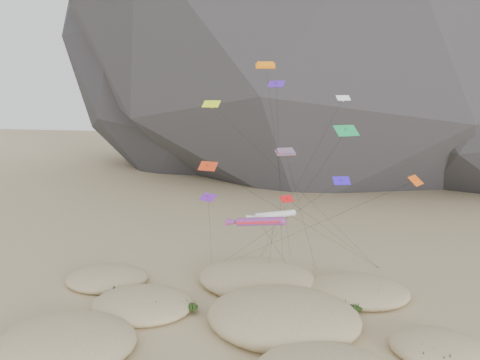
% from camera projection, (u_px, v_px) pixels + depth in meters
% --- Properties ---
extents(ground, '(500.00, 500.00, 0.00)m').
position_uv_depth(ground, '(244.00, 348.00, 48.54)').
color(ground, '#CCB789').
rests_on(ground, ground).
extents(dunes, '(52.53, 40.08, 4.38)m').
position_uv_depth(dunes, '(240.00, 316.00, 53.87)').
color(dunes, '#CCB789').
rests_on(dunes, ground).
extents(dune_grass, '(44.00, 28.02, 1.47)m').
position_uv_depth(dune_grass, '(247.00, 321.00, 52.47)').
color(dune_grass, black).
rests_on(dune_grass, ground).
extents(kite_stakes, '(24.35, 6.10, 0.30)m').
position_uv_depth(kite_stakes, '(288.00, 267.00, 70.44)').
color(kite_stakes, '#3F2D1E').
rests_on(kite_stakes, ground).
extents(rainbow_tube_kite, '(7.20, 14.80, 12.17)m').
position_uv_depth(rainbow_tube_kite, '(257.00, 222.00, 54.07)').
color(rainbow_tube_kite, '#FF1A22').
rests_on(rainbow_tube_kite, ground).
extents(white_tube_kite, '(6.04, 9.77, 11.91)m').
position_uv_depth(white_tube_kite, '(272.00, 215.00, 57.34)').
color(white_tube_kite, silver).
rests_on(white_tube_kite, ground).
extents(orange_parafoil, '(2.85, 17.67, 29.59)m').
position_uv_depth(orange_parafoil, '(266.00, 70.00, 54.06)').
color(orange_parafoil, orange).
rests_on(orange_parafoil, ground).
extents(multi_parafoil, '(4.77, 13.52, 19.69)m').
position_uv_depth(multi_parafoil, '(286.00, 154.00, 54.96)').
color(multi_parafoil, red).
rests_on(multi_parafoil, ground).
extents(delta_kites, '(27.33, 20.78, 27.35)m').
position_uv_depth(delta_kites, '(293.00, 155.00, 55.43)').
color(delta_kites, red).
rests_on(delta_kites, ground).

